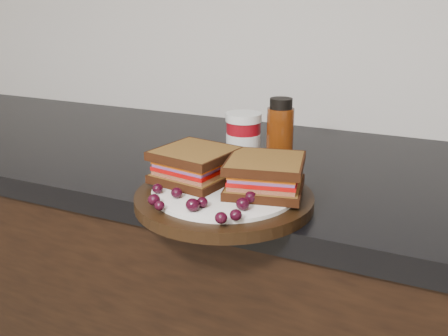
# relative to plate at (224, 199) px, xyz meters

# --- Properties ---
(base_cabinets) EXTENTS (3.96, 0.58, 0.86)m
(base_cabinets) POSITION_rel_plate_xyz_m (-0.25, 0.24, -0.48)
(base_cabinets) COLOR black
(base_cabinets) RESTS_ON ground_plane
(countertop) EXTENTS (3.98, 0.60, 0.04)m
(countertop) POSITION_rel_plate_xyz_m (-0.25, 0.24, -0.03)
(countertop) COLOR black
(countertop) RESTS_ON base_cabinets
(plate) EXTENTS (0.28, 0.28, 0.02)m
(plate) POSITION_rel_plate_xyz_m (0.00, 0.00, 0.00)
(plate) COLOR black
(plate) RESTS_ON countertop
(sandwich_left) EXTENTS (0.13, 0.13, 0.05)m
(sandwich_left) POSITION_rel_plate_xyz_m (-0.06, 0.02, 0.04)
(sandwich_left) COLOR brown
(sandwich_left) RESTS_ON plate
(sandwich_right) EXTENTS (0.14, 0.14, 0.05)m
(sandwich_right) POSITION_rel_plate_xyz_m (0.06, 0.02, 0.04)
(sandwich_right) COLOR brown
(sandwich_right) RESTS_ON plate
(grape_0) EXTENTS (0.02, 0.02, 0.02)m
(grape_0) POSITION_rel_plate_xyz_m (-0.09, -0.06, 0.02)
(grape_0) COLOR black
(grape_0) RESTS_ON plate
(grape_1) EXTENTS (0.02, 0.02, 0.02)m
(grape_1) POSITION_rel_plate_xyz_m (-0.05, -0.06, 0.02)
(grape_1) COLOR black
(grape_1) RESTS_ON plate
(grape_2) EXTENTS (0.02, 0.02, 0.02)m
(grape_2) POSITION_rel_plate_xyz_m (-0.07, -0.10, 0.02)
(grape_2) COLOR black
(grape_2) RESTS_ON plate
(grape_3) EXTENTS (0.02, 0.02, 0.01)m
(grape_3) POSITION_rel_plate_xyz_m (-0.05, -0.11, 0.02)
(grape_3) COLOR black
(grape_3) RESTS_ON plate
(grape_4) EXTENTS (0.02, 0.02, 0.02)m
(grape_4) POSITION_rel_plate_xyz_m (-0.01, -0.09, 0.02)
(grape_4) COLOR black
(grape_4) RESTS_ON plate
(grape_5) EXTENTS (0.02, 0.02, 0.02)m
(grape_5) POSITION_rel_plate_xyz_m (0.00, -0.08, 0.02)
(grape_5) COLOR black
(grape_5) RESTS_ON plate
(grape_6) EXTENTS (0.02, 0.02, 0.02)m
(grape_6) POSITION_rel_plate_xyz_m (0.05, -0.11, 0.02)
(grape_6) COLOR black
(grape_6) RESTS_ON plate
(grape_7) EXTENTS (0.02, 0.02, 0.02)m
(grape_7) POSITION_rel_plate_xyz_m (0.06, -0.10, 0.02)
(grape_7) COLOR black
(grape_7) RESTS_ON plate
(grape_8) EXTENTS (0.02, 0.02, 0.02)m
(grape_8) POSITION_rel_plate_xyz_m (0.06, -0.06, 0.02)
(grape_8) COLOR black
(grape_8) RESTS_ON plate
(grape_9) EXTENTS (0.02, 0.02, 0.02)m
(grape_9) POSITION_rel_plate_xyz_m (0.06, -0.03, 0.02)
(grape_9) COLOR black
(grape_9) RESTS_ON plate
(grape_10) EXTENTS (0.02, 0.02, 0.02)m
(grape_10) POSITION_rel_plate_xyz_m (0.09, -0.01, 0.02)
(grape_10) COLOR black
(grape_10) RESTS_ON plate
(grape_11) EXTENTS (0.02, 0.02, 0.01)m
(grape_11) POSITION_rel_plate_xyz_m (0.08, -0.00, 0.02)
(grape_11) COLOR black
(grape_11) RESTS_ON plate
(grape_12) EXTENTS (0.02, 0.02, 0.01)m
(grape_12) POSITION_rel_plate_xyz_m (0.08, 0.02, 0.02)
(grape_12) COLOR black
(grape_12) RESTS_ON plate
(grape_13) EXTENTS (0.02, 0.02, 0.02)m
(grape_13) POSITION_rel_plate_xyz_m (0.05, 0.06, 0.02)
(grape_13) COLOR black
(grape_13) RESTS_ON plate
(grape_14) EXTENTS (0.02, 0.02, 0.02)m
(grape_14) POSITION_rel_plate_xyz_m (-0.07, 0.05, 0.02)
(grape_14) COLOR black
(grape_14) RESTS_ON plate
(grape_15) EXTENTS (0.02, 0.02, 0.02)m
(grape_15) POSITION_rel_plate_xyz_m (-0.05, 0.02, 0.02)
(grape_15) COLOR black
(grape_15) RESTS_ON plate
(grape_16) EXTENTS (0.02, 0.02, 0.02)m
(grape_16) POSITION_rel_plate_xyz_m (-0.08, -0.00, 0.02)
(grape_16) COLOR black
(grape_16) RESTS_ON plate
(grape_17) EXTENTS (0.02, 0.02, 0.02)m
(grape_17) POSITION_rel_plate_xyz_m (-0.07, -0.02, 0.02)
(grape_17) COLOR black
(grape_17) RESTS_ON plate
(grape_18) EXTENTS (0.02, 0.02, 0.02)m
(grape_18) POSITION_rel_plate_xyz_m (-0.06, 0.04, 0.02)
(grape_18) COLOR black
(grape_18) RESTS_ON plate
(grape_19) EXTENTS (0.02, 0.02, 0.02)m
(grape_19) POSITION_rel_plate_xyz_m (-0.07, 0.03, 0.02)
(grape_19) COLOR black
(grape_19) RESTS_ON plate
(grape_20) EXTENTS (0.02, 0.02, 0.02)m
(grape_20) POSITION_rel_plate_xyz_m (-0.06, -0.00, 0.02)
(grape_20) COLOR black
(grape_20) RESTS_ON plate
(condiment_jar) EXTENTS (0.08, 0.08, 0.10)m
(condiment_jar) POSITION_rel_plate_xyz_m (-0.05, 0.20, 0.04)
(condiment_jar) COLOR maroon
(condiment_jar) RESTS_ON countertop
(oil_bottle) EXTENTS (0.06, 0.06, 0.14)m
(oil_bottle) POSITION_rel_plate_xyz_m (0.02, 0.19, 0.06)
(oil_bottle) COLOR #522108
(oil_bottle) RESTS_ON countertop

